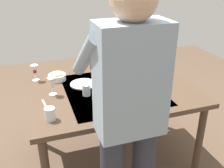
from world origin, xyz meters
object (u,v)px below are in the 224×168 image
object	(u,v)px
chair_near	(109,71)
wine_glass_right	(35,70)
water_cup_far_left	(50,114)
dinner_plate_far	(150,70)
dining_table	(112,97)
side_bowl_bread	(57,77)
water_cup_near_right	(86,90)
water_cup_near_left	(163,76)
wine_bottle	(111,68)
serving_bowl_pasta	(124,93)
wine_glass_left	(52,83)
side_bowl_salad	(144,79)
person_server	(129,116)
dinner_plate_near	(83,84)

from	to	relation	value
chair_near	wine_glass_right	xyz separation A→B (m)	(0.86, 0.49, 0.32)
water_cup_far_left	dinner_plate_far	size ratio (longest dim) A/B	0.39
wine_glass_right	dining_table	bearing A→B (deg)	146.52
side_bowl_bread	water_cup_near_right	bearing A→B (deg)	115.75
water_cup_near_left	side_bowl_bread	xyz separation A→B (m)	(0.91, -0.33, -0.01)
wine_bottle	water_cup_near_left	size ratio (longest dim) A/B	3.24
serving_bowl_pasta	dinner_plate_far	distance (m)	0.61
wine_bottle	wine_glass_right	xyz separation A→B (m)	(0.66, -0.19, -0.01)
wine_glass_left	dinner_plate_far	bearing A→B (deg)	-167.75
dining_table	side_bowl_salad	distance (m)	0.34
person_server	water_cup_near_right	xyz separation A→B (m)	(0.07, -0.73, -0.17)
wine_bottle	water_cup_near_right	xyz separation A→B (m)	(0.29, 0.24, -0.06)
side_bowl_bread	dinner_plate_far	distance (m)	0.91
chair_near	side_bowl_bread	distance (m)	0.89
wine_glass_left	dinner_plate_far	size ratio (longest dim) A/B	0.66
side_bowl_bread	chair_near	bearing A→B (deg)	-141.23
water_cup_near_left	water_cup_near_right	distance (m)	0.72
side_bowl_bread	dinner_plate_near	distance (m)	0.27
wine_bottle	dinner_plate_far	xyz separation A→B (m)	(-0.43, -0.07, -0.10)
person_server	dinner_plate_near	world-z (taller)	person_server
water_cup_near_left	side_bowl_bread	bearing A→B (deg)	-19.85
chair_near	dining_table	bearing A→B (deg)	73.89
water_cup_far_left	person_server	bearing A→B (deg)	130.65
person_server	side_bowl_bread	world-z (taller)	person_server
dining_table	serving_bowl_pasta	world-z (taller)	serving_bowl_pasta
wine_bottle	dinner_plate_near	xyz separation A→B (m)	(0.27, 0.03, -0.10)
person_server	serving_bowl_pasta	distance (m)	0.68
chair_near	wine_bottle	xyz separation A→B (m)	(0.20, 0.68, 0.32)
wine_glass_left	serving_bowl_pasta	xyz separation A→B (m)	(-0.54, 0.21, -0.07)
wine_glass_right	water_cup_near_left	bearing A→B (deg)	160.92
serving_bowl_pasta	side_bowl_bread	world-z (taller)	same
wine_bottle	water_cup_near_left	distance (m)	0.47
side_bowl_bread	wine_glass_left	bearing A→B (deg)	75.33
dinner_plate_near	side_bowl_salad	bearing A→B (deg)	165.89
dining_table	water_cup_near_left	distance (m)	0.51
dining_table	side_bowl_bread	distance (m)	0.55
dinner_plate_far	wine_bottle	bearing A→B (deg)	9.08
side_bowl_bread	wine_bottle	bearing A→B (deg)	163.31
serving_bowl_pasta	chair_near	bearing A→B (deg)	-101.03
wine_glass_left	dinner_plate_far	distance (m)	1.01
water_cup_far_left	serving_bowl_pasta	size ratio (longest dim) A/B	0.30
dining_table	dinner_plate_near	xyz separation A→B (m)	(0.21, -0.17, 0.08)
dining_table	side_bowl_salad	bearing A→B (deg)	-173.26
dining_table	dinner_plate_far	distance (m)	0.57
water_cup_far_left	dinner_plate_far	distance (m)	1.20
water_cup_far_left	wine_glass_right	bearing A→B (deg)	-86.00
person_server	wine_bottle	bearing A→B (deg)	-102.99
wine_bottle	water_cup_far_left	bearing A→B (deg)	40.14
serving_bowl_pasta	side_bowl_salad	bearing A→B (deg)	-144.43
side_bowl_bread	dinner_plate_far	bearing A→B (deg)	175.37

